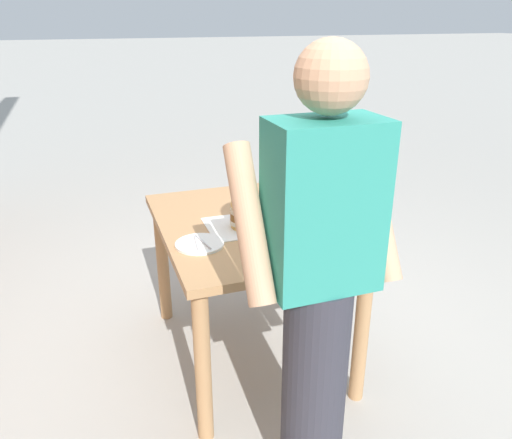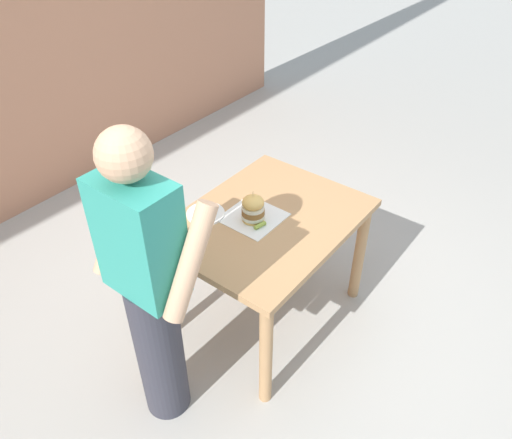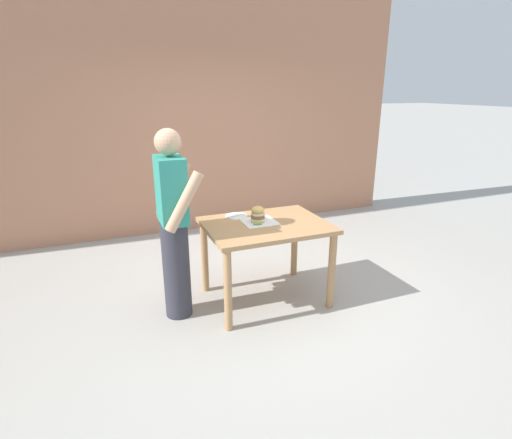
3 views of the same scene
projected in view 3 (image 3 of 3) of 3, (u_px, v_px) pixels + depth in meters
name	position (u px, v px, depth m)	size (l,w,h in m)	color
ground_plane	(265.00, 298.00, 3.98)	(80.00, 80.00, 0.00)	#ADAAA3
patio_table	(266.00, 236.00, 3.77)	(0.88, 1.13, 0.79)	tan
serving_paper	(259.00, 222.00, 3.77)	(0.31, 0.31, 0.00)	white
sandwich	(258.00, 214.00, 3.72)	(0.13, 0.13, 0.19)	#E5B25B
pickle_spear	(258.00, 224.00, 3.67)	(0.02, 0.02, 0.07)	#8EA83D
side_plate_with_forks	(237.00, 216.00, 3.92)	(0.22, 0.22, 0.02)	white
diner_across_table	(174.00, 223.00, 3.43)	(0.55, 0.35, 1.69)	#33333D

